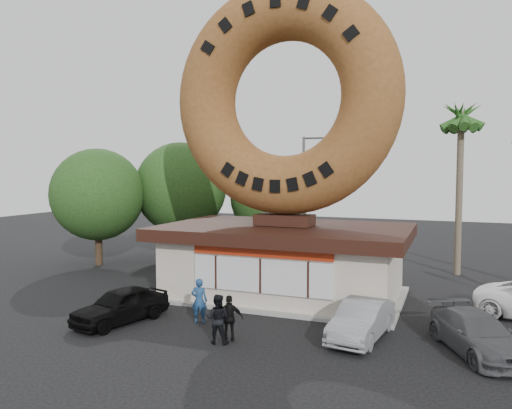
{
  "coord_description": "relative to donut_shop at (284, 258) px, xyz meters",
  "views": [
    {
      "loc": [
        7.15,
        -15.69,
        5.85
      ],
      "look_at": [
        -0.62,
        4.0,
        4.37
      ],
      "focal_mm": 35.0,
      "sensor_mm": 36.0,
      "label": 1
    }
  ],
  "objects": [
    {
      "name": "ground",
      "position": [
        0.0,
        -5.98,
        -1.77
      ],
      "size": [
        90.0,
        90.0,
        0.0
      ],
      "primitive_type": "plane",
      "color": "black",
      "rests_on": "ground"
    },
    {
      "name": "donut_shop",
      "position": [
        0.0,
        0.0,
        0.0
      ],
      "size": [
        11.2,
        7.2,
        3.8
      ],
      "color": "beige",
      "rests_on": "ground"
    },
    {
      "name": "giant_donut",
      "position": [
        0.0,
        0.02,
        7.29
      ],
      "size": [
        10.51,
        2.68,
        10.51
      ],
      "primitive_type": "torus",
      "rotation": [
        1.57,
        0.0,
        0.0
      ],
      "color": "#94572B",
      "rests_on": "donut_shop"
    },
    {
      "name": "tree_west",
      "position": [
        -9.5,
        7.02,
        2.87
      ],
      "size": [
        6.0,
        6.0,
        7.65
      ],
      "color": "#473321",
      "rests_on": "ground"
    },
    {
      "name": "tree_mid",
      "position": [
        -4.0,
        9.02,
        2.25
      ],
      "size": [
        5.2,
        5.2,
        6.63
      ],
      "color": "#473321",
      "rests_on": "ground"
    },
    {
      "name": "tree_far",
      "position": [
        -13.0,
        3.02,
        2.56
      ],
      "size": [
        5.6,
        5.6,
        7.14
      ],
      "color": "#473321",
      "rests_on": "ground"
    },
    {
      "name": "palm_near",
      "position": [
        7.5,
        8.02,
        6.65
      ],
      "size": [
        2.6,
        2.6,
        9.75
      ],
      "color": "#726651",
      "rests_on": "ground"
    },
    {
      "name": "street_lamp",
      "position": [
        -1.86,
        10.02,
        2.72
      ],
      "size": [
        2.11,
        0.2,
        8.0
      ],
      "color": "#59595E",
      "rests_on": "ground"
    },
    {
      "name": "person_left",
      "position": [
        -1.75,
        -5.06,
        -0.91
      ],
      "size": [
        0.72,
        0.57,
        1.72
      ],
      "primitive_type": "imported",
      "rotation": [
        0.0,
        0.0,
        3.43
      ],
      "color": "navy",
      "rests_on": "ground"
    },
    {
      "name": "person_center",
      "position": [
        -0.1,
        -6.85,
        -0.93
      ],
      "size": [
        0.91,
        0.77,
        1.68
      ],
      "primitive_type": "imported",
      "rotation": [
        0.0,
        0.0,
        3.32
      ],
      "color": "black",
      "rests_on": "ground"
    },
    {
      "name": "person_right",
      "position": [
        0.19,
        -6.49,
        -0.98
      ],
      "size": [
        1.0,
        0.7,
        1.58
      ],
      "primitive_type": "imported",
      "rotation": [
        0.0,
        0.0,
        3.52
      ],
      "color": "black",
      "rests_on": "ground"
    },
    {
      "name": "car_black",
      "position": [
        -4.55,
        -6.15,
        -1.09
      ],
      "size": [
        2.59,
        4.22,
        1.34
      ],
      "primitive_type": "imported",
      "rotation": [
        0.0,
        0.0,
        -0.27
      ],
      "color": "black",
      "rests_on": "ground"
    },
    {
      "name": "car_silver",
      "position": [
        4.33,
        -4.57,
        -1.12
      ],
      "size": [
        1.87,
        4.09,
        1.3
      ],
      "primitive_type": "imported",
      "rotation": [
        0.0,
        0.0,
        -0.13
      ],
      "color": "gray",
      "rests_on": "ground"
    },
    {
      "name": "car_grey",
      "position": [
        7.99,
        -4.61,
        -1.14
      ],
      "size": [
        3.48,
        4.68,
        1.26
      ],
      "primitive_type": "imported",
      "rotation": [
        0.0,
        0.0,
        0.45
      ],
      "color": "#505154",
      "rests_on": "ground"
    }
  ]
}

